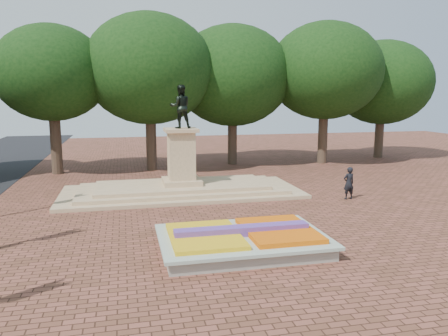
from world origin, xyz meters
name	(u,v)px	position (x,y,z in m)	size (l,w,h in m)	color
ground	(207,235)	(0.00, 0.00, 0.00)	(90.00, 90.00, 0.00)	brown
flower_bed	(243,240)	(1.03, -2.00, 0.38)	(6.30, 4.30, 0.91)	gray
monument	(182,179)	(0.00, 8.00, 0.88)	(14.00, 6.00, 6.40)	tan
tree_row_back	(193,84)	(2.33, 18.00, 6.67)	(44.80, 8.80, 10.43)	#33231B
pedestrian	(349,183)	(9.00, 4.50, 0.92)	(0.67, 0.44, 1.84)	black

